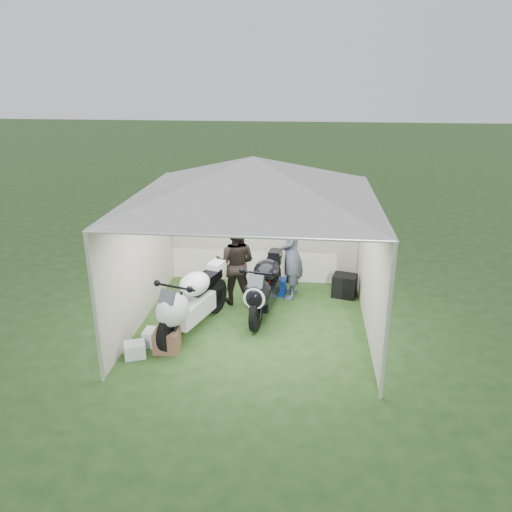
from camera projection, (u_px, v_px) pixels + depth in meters
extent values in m
plane|color=#244419|center=(253.00, 323.00, 9.00)|extent=(80.00, 80.00, 0.00)
cylinder|color=silver|center=(95.00, 310.00, 6.93)|extent=(0.06, 0.06, 2.30)
cylinder|color=silver|center=(388.00, 324.00, 6.54)|extent=(0.06, 0.06, 2.30)
cylinder|color=silver|center=(171.00, 227.00, 10.66)|extent=(0.06, 0.06, 2.30)
cylinder|color=silver|center=(360.00, 233.00, 10.27)|extent=(0.06, 0.06, 2.30)
cube|color=beige|center=(264.00, 230.00, 10.47)|extent=(4.00, 0.02, 2.30)
cube|color=beige|center=(141.00, 260.00, 8.80)|extent=(0.02, 4.00, 2.30)
cube|color=beige|center=(371.00, 269.00, 8.41)|extent=(0.02, 4.00, 2.30)
pyramid|color=silver|center=(253.00, 178.00, 8.08)|extent=(5.66, 5.66, 0.70)
cube|color=#99A5B7|center=(185.00, 196.00, 10.37)|extent=(0.22, 0.02, 0.28)
cube|color=#99A5B7|center=(201.00, 196.00, 10.34)|extent=(0.22, 0.02, 0.28)
cube|color=#99A5B7|center=(218.00, 197.00, 10.30)|extent=(0.22, 0.01, 0.28)
cube|color=#99A5B7|center=(235.00, 197.00, 10.27)|extent=(0.22, 0.01, 0.28)
cube|color=#99A5B7|center=(185.00, 210.00, 10.47)|extent=(0.22, 0.02, 0.28)
cube|color=#99A5B7|center=(202.00, 210.00, 10.44)|extent=(0.22, 0.01, 0.28)
cube|color=#99A5B7|center=(218.00, 211.00, 10.40)|extent=(0.22, 0.02, 0.28)
cube|color=#99A5B7|center=(235.00, 211.00, 10.37)|extent=(0.22, 0.01, 0.28)
cylinder|color=#D8590C|center=(273.00, 193.00, 10.14)|extent=(3.20, 0.02, 0.02)
cylinder|color=black|center=(170.00, 332.00, 8.04)|extent=(0.30, 0.65, 0.65)
cylinder|color=black|center=(215.00, 296.00, 9.34)|extent=(0.36, 0.67, 0.65)
cube|color=silver|center=(192.00, 309.00, 8.61)|extent=(0.67, 1.10, 0.33)
ellipsoid|color=silver|center=(173.00, 310.00, 8.01)|extent=(0.67, 0.77, 0.54)
ellipsoid|color=silver|center=(195.00, 284.00, 8.56)|extent=(0.66, 0.78, 0.38)
cube|color=black|center=(207.00, 278.00, 8.95)|extent=(0.47, 0.71, 0.15)
cube|color=silver|center=(216.00, 267.00, 9.23)|extent=(0.33, 0.38, 0.20)
cube|color=black|center=(205.00, 290.00, 8.92)|extent=(0.29, 0.60, 0.11)
cube|color=#3F474C|center=(167.00, 297.00, 7.80)|extent=(0.30, 0.23, 0.23)
cylinder|color=black|center=(256.00, 314.00, 8.67)|extent=(0.20, 0.64, 0.64)
cylinder|color=black|center=(274.00, 281.00, 10.02)|extent=(0.25, 0.65, 0.64)
cube|color=black|center=(265.00, 293.00, 9.27)|extent=(0.50, 1.05, 0.32)
ellipsoid|color=black|center=(257.00, 293.00, 8.65)|extent=(0.56, 0.70, 0.53)
ellipsoid|color=black|center=(266.00, 270.00, 9.22)|extent=(0.55, 0.71, 0.37)
cube|color=black|center=(271.00, 265.00, 9.63)|extent=(0.36, 0.67, 0.15)
cube|color=black|center=(275.00, 255.00, 9.92)|extent=(0.28, 0.35, 0.19)
cube|color=#910C05|center=(270.00, 276.00, 9.59)|extent=(0.19, 0.59, 0.11)
cube|color=#3F474C|center=(256.00, 281.00, 8.44)|extent=(0.27, 0.19, 0.22)
cylinder|color=white|center=(254.00, 299.00, 8.44)|extent=(0.38, 0.08, 0.38)
cube|color=#1336D2|center=(275.00, 286.00, 10.17)|extent=(0.48, 0.34, 0.33)
imported|color=black|center=(236.00, 263.00, 9.57)|extent=(0.85, 0.70, 1.63)
imported|color=#515A72|center=(292.00, 253.00, 9.78)|extent=(0.47, 0.69, 1.84)
cube|color=black|center=(345.00, 286.00, 10.03)|extent=(0.54, 0.47, 0.46)
cube|color=silver|center=(156.00, 337.00, 8.26)|extent=(0.40, 0.31, 0.26)
cube|color=brown|center=(167.00, 340.00, 8.09)|extent=(0.41, 0.41, 0.36)
cube|color=silver|center=(135.00, 350.00, 7.91)|extent=(0.40, 0.37, 0.24)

